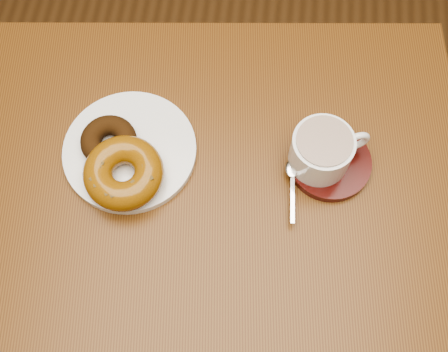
# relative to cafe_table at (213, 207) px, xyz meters

# --- Properties ---
(ground) EXTENTS (6.00, 6.00, 0.00)m
(ground) POSITION_rel_cafe_table_xyz_m (0.25, 0.15, -0.66)
(ground) COLOR #54361A
(ground) RESTS_ON ground
(cafe_table) EXTENTS (0.91, 0.72, 0.79)m
(cafe_table) POSITION_rel_cafe_table_xyz_m (0.00, 0.00, 0.00)
(cafe_table) COLOR brown
(cafe_table) RESTS_ON ground
(donut_plate) EXTENTS (0.26, 0.26, 0.01)m
(donut_plate) POSITION_rel_cafe_table_xyz_m (-0.14, 0.03, 0.13)
(donut_plate) COLOR white
(donut_plate) RESTS_ON cafe_table
(donut_cinnamon) EXTENTS (0.13, 0.13, 0.03)m
(donut_cinnamon) POSITION_rel_cafe_table_xyz_m (-0.17, 0.04, 0.16)
(donut_cinnamon) COLOR #311B09
(donut_cinnamon) RESTS_ON donut_plate
(donut_caramel) EXTENTS (0.17, 0.17, 0.05)m
(donut_caramel) POSITION_rel_cafe_table_xyz_m (-0.14, -0.02, 0.16)
(donut_caramel) COLOR #85510E
(donut_caramel) RESTS_ON donut_plate
(saucer) EXTENTS (0.18, 0.18, 0.01)m
(saucer) POSITION_rel_cafe_table_xyz_m (0.19, 0.05, 0.13)
(saucer) COLOR #3C0B08
(saucer) RESTS_ON cafe_table
(coffee_cup) EXTENTS (0.13, 0.10, 0.07)m
(coffee_cup) POSITION_rel_cafe_table_xyz_m (0.17, 0.05, 0.17)
(coffee_cup) COLOR white
(coffee_cup) RESTS_ON saucer
(teaspoon) EXTENTS (0.02, 0.11, 0.01)m
(teaspoon) POSITION_rel_cafe_table_xyz_m (0.13, 0.02, 0.14)
(teaspoon) COLOR silver
(teaspoon) RESTS_ON saucer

